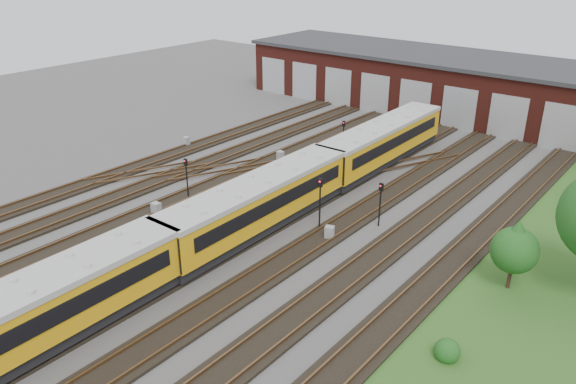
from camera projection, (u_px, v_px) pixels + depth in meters
The scene contains 16 objects.
ground at pixel (192, 246), 36.07m from camera, with size 120.00×120.00×0.00m, color #4C4947.
track_network at pixel (197, 240), 36.54m from camera, with size 30.40×70.00×0.33m.
maintenance_shed at pixel (456, 85), 63.11m from camera, with size 51.00×12.50×6.35m.
grass_verge at pixel (546, 282), 32.21m from camera, with size 8.00×55.00×0.05m, color #29521B.
metro_train at pixel (260, 203), 37.21m from camera, with size 3.15×48.37×3.38m.
signal_mast_0 at pixel (186, 173), 41.94m from camera, with size 0.27×0.25×3.22m.
signal_mast_1 at pixel (343, 133), 50.97m from camera, with size 0.29×0.28×3.15m.
signal_mast_2 at pixel (320, 197), 37.34m from camera, with size 0.31×0.29×3.68m.
signal_mast_3 at pixel (380, 199), 37.80m from camera, with size 0.29×0.27×3.19m.
relay_cabinet_0 at pixel (186, 142), 53.54m from camera, with size 0.55×0.46×0.92m, color #999B9E.
relay_cabinet_1 at pixel (280, 156), 49.83m from camera, with size 0.57×0.47×0.95m, color #999B9E.
relay_cabinet_2 at pixel (156, 209), 39.85m from camera, with size 0.61×0.51×1.02m, color #999B9E.
relay_cabinet_3 at pixel (363, 163), 48.39m from camera, with size 0.55×0.46×0.91m, color #999B9E.
relay_cabinet_4 at pixel (329, 233), 36.65m from camera, with size 0.58×0.48×0.96m, color #999B9E.
tree_3 at pixel (515, 245), 30.56m from camera, with size 2.61×2.61×4.32m.
bush_0 at pixel (448, 348), 26.08m from camera, with size 1.23×1.23×1.23m, color #1A4914.
Camera 1 is at (24.69, -20.56, 17.88)m, focal length 35.00 mm.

